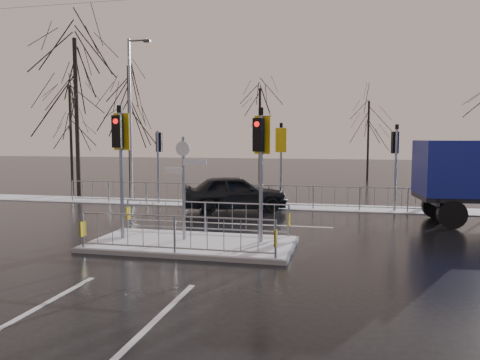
% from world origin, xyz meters
% --- Properties ---
extents(ground, '(120.00, 120.00, 0.00)m').
position_xyz_m(ground, '(0.00, 0.00, 0.00)').
color(ground, black).
rests_on(ground, ground).
extents(snow_verge, '(30.00, 2.00, 0.04)m').
position_xyz_m(snow_verge, '(0.00, 8.60, 0.02)').
color(snow_verge, white).
rests_on(snow_verge, ground).
extents(lane_markings, '(8.00, 11.38, 0.01)m').
position_xyz_m(lane_markings, '(0.00, -0.33, 0.00)').
color(lane_markings, silver).
rests_on(lane_markings, ground).
extents(traffic_island, '(6.00, 3.04, 4.15)m').
position_xyz_m(traffic_island, '(-0.01, 0.01, 0.39)').
color(traffic_island, slate).
rests_on(traffic_island, ground).
extents(far_kerb_fixtures, '(18.00, 0.65, 3.83)m').
position_xyz_m(far_kerb_fixtures, '(0.29, 8.09, 1.02)').
color(far_kerb_fixtures, gray).
rests_on(far_kerb_fixtures, ground).
extents(car_far_lane, '(4.93, 3.39, 1.56)m').
position_xyz_m(car_far_lane, '(-0.35, 7.02, 0.78)').
color(car_far_lane, black).
rests_on(car_far_lane, ground).
extents(flatbed_truck, '(6.86, 3.01, 3.09)m').
position_xyz_m(flatbed_truck, '(9.02, 5.77, 1.65)').
color(flatbed_truck, black).
rests_on(flatbed_truck, ground).
extents(tree_near_a, '(4.75, 4.75, 8.97)m').
position_xyz_m(tree_near_a, '(-10.50, 11.00, 6.11)').
color(tree_near_a, black).
rests_on(tree_near_a, ground).
extents(tree_near_b, '(4.00, 4.00, 7.55)m').
position_xyz_m(tree_near_b, '(-8.00, 12.50, 5.15)').
color(tree_near_b, black).
rests_on(tree_near_b, ground).
extents(tree_near_c, '(3.50, 3.50, 6.61)m').
position_xyz_m(tree_near_c, '(-12.50, 13.50, 4.50)').
color(tree_near_c, black).
rests_on(tree_near_c, ground).
extents(tree_far_a, '(3.75, 3.75, 7.08)m').
position_xyz_m(tree_far_a, '(-2.00, 22.00, 4.82)').
color(tree_far_a, black).
rests_on(tree_far_a, ground).
extents(tree_far_b, '(3.25, 3.25, 6.14)m').
position_xyz_m(tree_far_b, '(6.00, 24.00, 4.18)').
color(tree_far_b, black).
rests_on(tree_far_b, ground).
extents(street_lamp_left, '(1.25, 0.18, 8.20)m').
position_xyz_m(street_lamp_left, '(-6.43, 9.50, 4.49)').
color(street_lamp_left, gray).
rests_on(street_lamp_left, ground).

